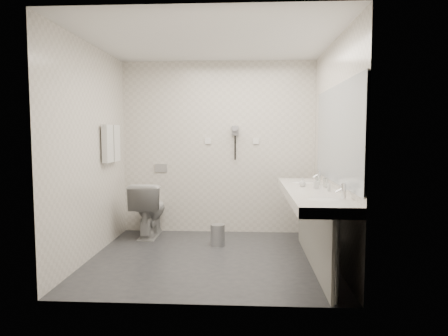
{
  "coord_description": "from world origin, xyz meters",
  "views": [
    {
      "loc": [
        0.42,
        -4.64,
        1.46
      ],
      "look_at": [
        0.15,
        0.15,
        1.05
      ],
      "focal_mm": 32.6,
      "sensor_mm": 36.0,
      "label": 1
    }
  ],
  "objects": [
    {
      "name": "vanity_post_near",
      "position": [
        1.18,
        -1.24,
        0.38
      ],
      "size": [
        0.06,
        0.06,
        0.75
      ],
      "primitive_type": "cylinder",
      "color": "silver",
      "rests_on": "floor"
    },
    {
      "name": "vanity_post_far",
      "position": [
        1.18,
        0.84,
        0.38
      ],
      "size": [
        0.06,
        0.06,
        0.75
      ],
      "primitive_type": "cylinder",
      "color": "silver",
      "rests_on": "floor"
    },
    {
      "name": "glass_right",
      "position": [
        1.26,
        0.21,
        0.9
      ],
      "size": [
        0.07,
        0.07,
        0.1
      ],
      "primitive_type": "cylinder",
      "rotation": [
        0.0,
        0.0,
        0.18
      ],
      "color": "silver",
      "rests_on": "vanity_counter"
    },
    {
      "name": "glass_left",
      "position": [
        1.32,
        -0.0,
        0.9
      ],
      "size": [
        0.06,
        0.06,
        0.1
      ],
      "primitive_type": "cylinder",
      "rotation": [
        0.0,
        0.0,
        -0.14
      ],
      "color": "silver",
      "rests_on": "vanity_counter"
    },
    {
      "name": "vanity_counter",
      "position": [
        1.12,
        -0.2,
        0.8
      ],
      "size": [
        0.55,
        2.2,
        0.1
      ],
      "primitive_type": "cube",
      "color": "white",
      "rests_on": "floor"
    },
    {
      "name": "pedal_bin",
      "position": [
        0.05,
        0.55,
        0.13
      ],
      "size": [
        0.2,
        0.2,
        0.26
      ],
      "primitive_type": "cylinder",
      "rotation": [
        0.0,
        0.0,
        0.07
      ],
      "color": "#B2B5BA",
      "rests_on": "floor"
    },
    {
      "name": "dryer_cradle",
      "position": [
        0.25,
        1.27,
        1.5
      ],
      "size": [
        0.1,
        0.04,
        0.14
      ],
      "primitive_type": "cube",
      "color": "gray",
      "rests_on": "wall_back"
    },
    {
      "name": "faucet_far",
      "position": [
        1.32,
        0.45,
        0.92
      ],
      "size": [
        0.04,
        0.04,
        0.15
      ],
      "primitive_type": "cylinder",
      "color": "silver",
      "rests_on": "vanity_counter"
    },
    {
      "name": "dryer_cord",
      "position": [
        0.25,
        1.26,
        1.25
      ],
      "size": [
        0.02,
        0.02,
        0.35
      ],
      "primitive_type": "cylinder",
      "color": "black",
      "rests_on": "dryer_cradle"
    },
    {
      "name": "soap_bottle_a",
      "position": [
        1.18,
        -0.14,
        0.91
      ],
      "size": [
        0.06,
        0.06,
        0.12
      ],
      "primitive_type": "imported",
      "rotation": [
        0.0,
        0.0,
        0.08
      ],
      "color": "silver",
      "rests_on": "vanity_counter"
    },
    {
      "name": "mirror",
      "position": [
        1.39,
        -0.2,
        1.45
      ],
      "size": [
        0.02,
        2.2,
        1.05
      ],
      "primitive_type": "cube",
      "color": "#B2BCC6",
      "rests_on": "wall_right"
    },
    {
      "name": "wall_right",
      "position": [
        1.4,
        0.0,
        1.25
      ],
      "size": [
        0.0,
        2.6,
        2.6
      ],
      "primitive_type": "plane",
      "rotation": [
        1.57,
        0.0,
        -1.57
      ],
      "color": "silver",
      "rests_on": "floor"
    },
    {
      "name": "toilet",
      "position": [
        -0.96,
        0.98,
        0.39
      ],
      "size": [
        0.43,
        0.76,
        0.77
      ],
      "primitive_type": "imported",
      "rotation": [
        0.0,
        0.0,
        3.14
      ],
      "color": "white",
      "rests_on": "floor"
    },
    {
      "name": "switch_plate_b",
      "position": [
        0.55,
        1.29,
        1.35
      ],
      "size": [
        0.09,
        0.02,
        0.09
      ],
      "primitive_type": "cube",
      "color": "white",
      "rests_on": "wall_back"
    },
    {
      "name": "towel_rail",
      "position": [
        -1.35,
        0.55,
        1.55
      ],
      "size": [
        0.02,
        0.62,
        0.02
      ],
      "primitive_type": "cylinder",
      "rotation": [
        1.57,
        0.0,
        0.0
      ],
      "color": "silver",
      "rests_on": "wall_left"
    },
    {
      "name": "vanity_panel",
      "position": [
        1.15,
        -0.2,
        0.38
      ],
      "size": [
        0.03,
        2.15,
        0.75
      ],
      "primitive_type": "cube",
      "color": "gray",
      "rests_on": "floor"
    },
    {
      "name": "faucet_near",
      "position": [
        1.32,
        -0.85,
        0.92
      ],
      "size": [
        0.04,
        0.04,
        0.15
      ],
      "primitive_type": "cylinder",
      "color": "silver",
      "rests_on": "vanity_counter"
    },
    {
      "name": "floor",
      "position": [
        0.0,
        0.0,
        0.0
      ],
      "size": [
        2.8,
        2.8,
        0.0
      ],
      "primitive_type": "plane",
      "color": "#2C2D31",
      "rests_on": "ground"
    },
    {
      "name": "switch_plate_a",
      "position": [
        -0.15,
        1.29,
        1.35
      ],
      "size": [
        0.09,
        0.02,
        0.09
      ],
      "primitive_type": "cube",
      "color": "white",
      "rests_on": "wall_back"
    },
    {
      "name": "wall_front",
      "position": [
        0.0,
        -1.3,
        1.25
      ],
      "size": [
        2.8,
        0.0,
        2.8
      ],
      "primitive_type": "plane",
      "rotation": [
        -1.57,
        0.0,
        0.0
      ],
      "color": "silver",
      "rests_on": "floor"
    },
    {
      "name": "flush_plate",
      "position": [
        -0.85,
        1.29,
        0.95
      ],
      "size": [
        0.18,
        0.02,
        0.12
      ],
      "primitive_type": "cube",
      "color": "#B2B5BA",
      "rests_on": "wall_back"
    },
    {
      "name": "towel_near",
      "position": [
        -1.34,
        0.41,
        1.33
      ],
      "size": [
        0.07,
        0.24,
        0.48
      ],
      "primitive_type": "cube",
      "color": "silver",
      "rests_on": "towel_rail"
    },
    {
      "name": "soap_bottle_b",
      "position": [
        1.06,
        0.02,
        0.9
      ],
      "size": [
        0.11,
        0.11,
        0.1
      ],
      "primitive_type": "imported",
      "rotation": [
        0.0,
        0.0,
        -0.47
      ],
      "color": "silver",
      "rests_on": "vanity_counter"
    },
    {
      "name": "bin_lid",
      "position": [
        0.05,
        0.55,
        0.27
      ],
      "size": [
        0.19,
        0.19,
        0.02
      ],
      "primitive_type": "cylinder",
      "color": "#B2B5BA",
      "rests_on": "pedal_bin"
    },
    {
      "name": "dryer_barrel",
      "position": [
        0.25,
        1.2,
        1.53
      ],
      "size": [
        0.08,
        0.14,
        0.08
      ],
      "primitive_type": "cylinder",
      "rotation": [
        1.57,
        0.0,
        0.0
      ],
      "color": "gray",
      "rests_on": "dryer_cradle"
    },
    {
      "name": "ceiling",
      "position": [
        0.0,
        0.0,
        2.5
      ],
      "size": [
        2.8,
        2.8,
        0.0
      ],
      "primitive_type": "plane",
      "rotation": [
        3.14,
        0.0,
        0.0
      ],
      "color": "white",
      "rests_on": "wall_back"
    },
    {
      "name": "soap_bottle_c",
      "position": [
        1.29,
        -0.34,
        0.9
      ],
      "size": [
        0.05,
        0.05,
        0.1
      ],
      "primitive_type": "imported",
      "rotation": [
        0.0,
        0.0,
        0.36
      ],
      "color": "silver",
      "rests_on": "vanity_counter"
    },
    {
      "name": "towel_far",
      "position": [
        -1.34,
        0.69,
        1.33
      ],
      "size": [
        0.07,
        0.24,
        0.48
      ],
      "primitive_type": "cube",
      "color": "silver",
      "rests_on": "towel_rail"
    },
    {
      "name": "basin_far",
      "position": [
        1.12,
        0.45,
        0.83
      ],
      "size": [
        0.4,
        0.31,
        0.05
      ],
      "primitive_type": "ellipsoid",
      "color": "white",
      "rests_on": "vanity_counter"
    },
    {
      "name": "wall_back",
      "position": [
        0.0,
        1.3,
        1.25
      ],
      "size": [
        2.8,
        0.0,
        2.8
      ],
      "primitive_type": "plane",
      "rotation": [
        1.57,
        0.0,
        0.0
      ],
      "color": "silver",
      "rests_on": "floor"
    },
    {
      "name": "wall_left",
      "position": [
        -1.4,
        0.0,
        1.25
      ],
      "size": [
        0.0,
        2.6,
        2.6
      ],
      "primitive_type": "plane",
      "rotation": [
        1.57,
        0.0,
        1.57
      ],
      "color": "silver",
      "rests_on": "floor"
    },
    {
      "name": "basin_near",
      "position": [
        1.12,
        -0.85,
        0.83
      ],
      "size": [
        0.4,
        0.31,
        0.05
      ],
      "primitive_type": "ellipsoid",
      "color": "white",
      "rests_on": "vanity_counter"
    }
  ]
}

